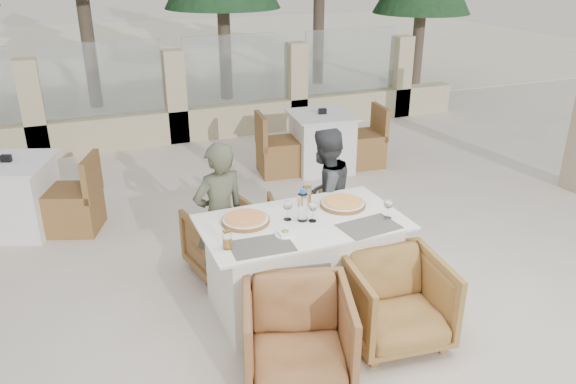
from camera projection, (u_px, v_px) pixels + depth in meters
name	position (u px, v px, depth m)	size (l,w,h in m)	color
ground	(300.00, 304.00, 4.71)	(80.00, 80.00, 0.00)	beige
sand_patch	(113.00, 52.00, 16.63)	(30.00, 16.00, 0.01)	beige
perimeter_wall_far	(175.00, 90.00, 8.48)	(10.00, 0.34, 1.60)	#C4B68A
dining_table	(302.00, 263.00, 4.56)	(1.60, 0.90, 0.77)	white
placemat_near_left	(262.00, 246.00, 4.03)	(0.45, 0.30, 0.00)	#5A574D
placemat_near_right	(369.00, 226.00, 4.32)	(0.45, 0.30, 0.00)	#5F5B51
pizza_left	(246.00, 220.00, 4.38)	(0.38, 0.38, 0.05)	#E64F1F
pizza_right	(343.00, 203.00, 4.67)	(0.38, 0.38, 0.05)	orange
water_bottle	(303.00, 205.00, 4.37)	(0.08, 0.08, 0.27)	#BAD8F5
wine_glass_centre	(288.00, 209.00, 4.40)	(0.08, 0.08, 0.18)	white
wine_glass_near	(313.00, 211.00, 4.37)	(0.08, 0.08, 0.18)	white
wine_glass_corner	(388.00, 208.00, 4.42)	(0.08, 0.08, 0.18)	white
beer_glass_left	(227.00, 240.00, 3.98)	(0.07, 0.07, 0.14)	orange
beer_glass_right	(307.00, 195.00, 4.69)	(0.08, 0.08, 0.15)	gold
olive_dish	(285.00, 233.00, 4.18)	(0.11, 0.11, 0.04)	white
armchair_far_left	(226.00, 241.00, 5.10)	(0.64, 0.66, 0.60)	brown
armchair_far_right	(300.00, 223.00, 5.51)	(0.57, 0.58, 0.53)	olive
armchair_near_left	(298.00, 336.00, 3.78)	(0.72, 0.74, 0.67)	#925F35
armchair_near_right	(396.00, 300.00, 4.17)	(0.71, 0.73, 0.66)	olive
diner_left	(220.00, 216.00, 4.76)	(0.48, 0.31, 1.31)	#494D38
diner_right	(324.00, 196.00, 5.19)	(0.63, 0.49, 1.29)	#3D4043
bg_table_a	(14.00, 197.00, 5.82)	(1.64, 0.82, 0.77)	silver
bg_table_b	(322.00, 142.00, 7.50)	(1.64, 0.82, 0.77)	silver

